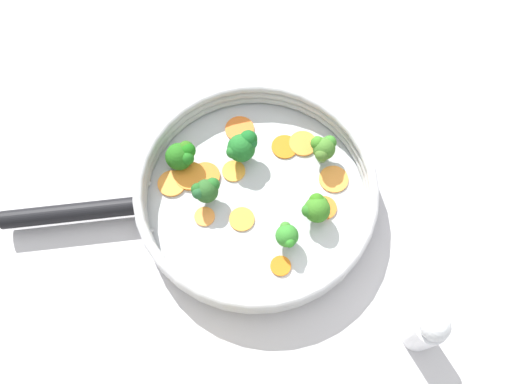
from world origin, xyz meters
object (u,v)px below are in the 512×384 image
Objects in this scene: carrot_slice_4 at (205,176)px; carrot_slice_10 at (172,183)px; carrot_slice_8 at (334,179)px; carrot_slice_9 at (242,219)px; carrot_slice_2 at (240,129)px; broccoli_floret_4 at (317,208)px; carrot_slice_7 at (285,147)px; broccoli_floret_5 at (182,155)px; carrot_slice_5 at (234,171)px; carrot_slice_3 at (281,266)px; skillet at (256,198)px; carrot_slice_11 at (324,208)px; broccoli_floret_0 at (206,190)px; broccoli_floret_2 at (323,148)px; carrot_slice_0 at (303,143)px; carrot_slice_6 at (190,176)px; broccoli_floret_3 at (287,236)px; carrot_slice_1 at (205,217)px; salt_shaker at (427,330)px; broccoli_floret_1 at (243,146)px.

carrot_slice_4 and carrot_slice_10 have the same top height.
carrot_slice_8 is at bearing 102.90° from carrot_slice_4.
carrot_slice_2 is at bearing -163.80° from carrot_slice_9.
carrot_slice_10 is 0.22m from broccoli_floret_4.
carrot_slice_7 is at bearing 165.71° from carrot_slice_9.
carrot_slice_8 is 1.05× the size of carrot_slice_10.
carrot_slice_8 is at bearing 97.24° from broccoli_floret_5.
carrot_slice_3 is at bearing 39.12° from carrot_slice_5.
carrot_slice_11 is (-0.01, 0.10, 0.01)m from skillet.
carrot_slice_3 is 0.15m from broccoli_floret_0.
broccoli_floret_2 is 0.10m from broccoli_floret_4.
carrot_slice_7 is 0.90× the size of broccoli_floret_5.
carrot_slice_0 is 0.20m from carrot_slice_3.
carrot_slice_6 is 0.20m from broccoli_floret_4.
carrot_slice_4 is at bearing -55.11° from carrot_slice_0.
skillet is at bearing -134.35° from broccoli_floret_3.
carrot_slice_11 is at bearing 89.95° from carrot_slice_6.
carrot_slice_7 is at bearing 126.96° from carrot_slice_4.
carrot_slice_2 is at bearing -122.34° from carrot_slice_11.
carrot_slice_0 is 1.45× the size of carrot_slice_1.
carrot_slice_0 is at bearing -159.53° from broccoli_floret_4.
carrot_slice_0 is 1.23× the size of carrot_slice_5.
carrot_slice_7 reaches higher than skillet.
broccoli_floret_3 is 0.22m from salt_shaker.
salt_shaker is (0.15, 0.36, 0.03)m from carrot_slice_6.
broccoli_floret_1 is (-0.00, -0.14, 0.03)m from carrot_slice_8.
broccoli_floret_4 is at bearing 105.43° from carrot_slice_1.
broccoli_floret_1 is (-0.11, 0.03, 0.03)m from carrot_slice_1.
carrot_slice_1 is at bearing 15.78° from carrot_slice_4.
salt_shaker reaches higher than carrot_slice_9.
carrot_slice_10 is at bearing -103.96° from carrot_slice_9.
broccoli_floret_1 is (-0.03, 0.01, 0.03)m from carrot_slice_5.
carrot_slice_6 is at bearing -76.94° from carrot_slice_8.
carrot_slice_7 is at bearing 79.90° from carrot_slice_2.
broccoli_floret_5 reaches higher than carrot_slice_0.
carrot_slice_8 is 0.98× the size of broccoli_floret_0.
carrot_slice_0 reaches higher than skillet.
broccoli_floret_5 is at bearing -143.91° from carrot_slice_1.
carrot_slice_3 is (0.20, 0.01, -0.00)m from carrot_slice_0.
carrot_slice_5 is at bearing -15.09° from broccoli_floret_1.
carrot_slice_9 is 0.11m from broccoli_floret_4.
carrot_slice_7 is at bearing 148.30° from carrot_slice_1.
carrot_slice_10 is at bearing -61.92° from carrot_slice_4.
carrot_slice_6 is 1.00× the size of broccoli_floret_4.
broccoli_floret_1 reaches higher than carrot_slice_4.
carrot_slice_4 is 1.00× the size of broccoli_floret_5.
broccoli_floret_3 is 0.41× the size of salt_shaker.
carrot_slice_11 is 0.36× the size of salt_shaker.
carrot_slice_7 is (-0.08, 0.11, -0.00)m from carrot_slice_4.
carrot_slice_2 is at bearing -153.02° from skillet.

